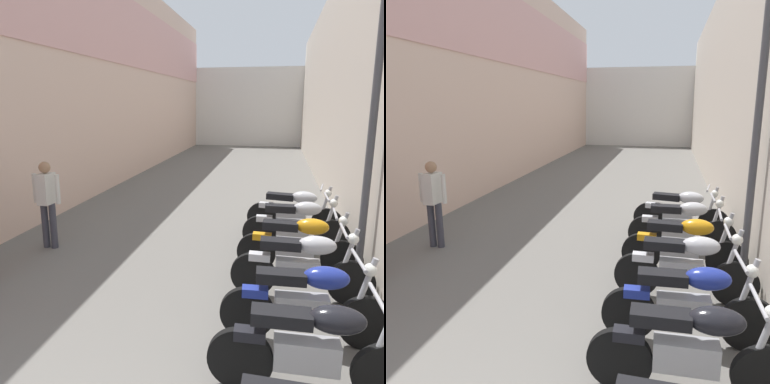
% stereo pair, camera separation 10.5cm
% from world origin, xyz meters
% --- Properties ---
extents(ground_plane, '(39.43, 39.43, 0.00)m').
position_xyz_m(ground_plane, '(0.00, 9.72, 0.00)').
color(ground_plane, '#66635E').
extents(building_left, '(0.45, 23.43, 6.68)m').
position_xyz_m(building_left, '(-3.32, 11.67, 3.38)').
color(building_left, beige).
rests_on(building_left, ground).
extents(building_right, '(0.45, 23.43, 5.75)m').
position_xyz_m(building_right, '(3.33, 11.71, 2.88)').
color(building_right, beige).
rests_on(building_right, ground).
extents(building_far_end, '(9.26, 2.00, 4.58)m').
position_xyz_m(building_far_end, '(0.00, 24.43, 2.29)').
color(building_far_end, silver).
rests_on(building_far_end, ground).
extents(motorcycle_second, '(1.85, 0.58, 1.04)m').
position_xyz_m(motorcycle_second, '(2.19, 2.75, 0.50)').
color(motorcycle_second, black).
rests_on(motorcycle_second, ground).
extents(motorcycle_third, '(1.85, 0.58, 1.04)m').
position_xyz_m(motorcycle_third, '(2.19, 3.57, 0.50)').
color(motorcycle_third, black).
rests_on(motorcycle_third, ground).
extents(motorcycle_fourth, '(1.85, 0.58, 1.04)m').
position_xyz_m(motorcycle_fourth, '(2.19, 4.56, 0.50)').
color(motorcycle_fourth, black).
rests_on(motorcycle_fourth, ground).
extents(motorcycle_fifth, '(1.85, 0.58, 1.04)m').
position_xyz_m(motorcycle_fifth, '(2.19, 5.36, 0.50)').
color(motorcycle_fifth, black).
rests_on(motorcycle_fifth, ground).
extents(motorcycle_sixth, '(1.85, 0.58, 1.04)m').
position_xyz_m(motorcycle_sixth, '(2.19, 6.38, 0.50)').
color(motorcycle_sixth, black).
rests_on(motorcycle_sixth, ground).
extents(motorcycle_seventh, '(1.84, 0.58, 1.04)m').
position_xyz_m(motorcycle_seventh, '(2.19, 7.24, 0.50)').
color(motorcycle_seventh, black).
rests_on(motorcycle_seventh, ground).
extents(pedestrian_further_down, '(0.52, 0.34, 1.57)m').
position_xyz_m(pedestrian_further_down, '(-2.13, 5.60, 0.92)').
color(pedestrian_further_down, '#383842').
rests_on(pedestrian_further_down, ground).
extents(street_lamp, '(0.79, 0.18, 4.49)m').
position_xyz_m(street_lamp, '(2.89, 5.04, 2.64)').
color(street_lamp, '#47474C').
rests_on(street_lamp, ground).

